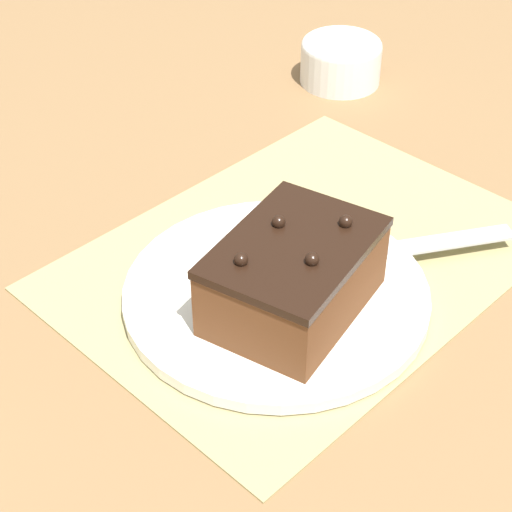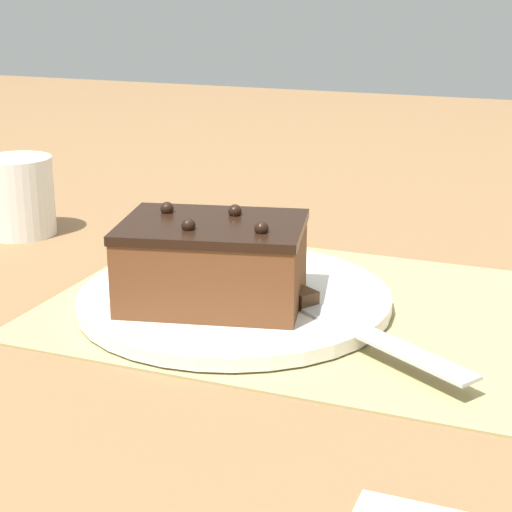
{
  "view_description": "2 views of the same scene",
  "coord_description": "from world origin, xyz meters",
  "px_view_note": "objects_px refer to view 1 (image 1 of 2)",
  "views": [
    {
      "loc": [
        0.5,
        0.43,
        0.53
      ],
      "look_at": [
        0.06,
        -0.0,
        0.04
      ],
      "focal_mm": 60.0,
      "sensor_mm": 36.0,
      "label": 1
    },
    {
      "loc": [
        -0.22,
        0.69,
        0.29
      ],
      "look_at": [
        0.05,
        -0.0,
        0.04
      ],
      "focal_mm": 60.0,
      "sensor_mm": 36.0,
      "label": 2
    }
  ],
  "objects_px": {
    "serving_knife": "(346,254)",
    "small_bowl": "(341,60)",
    "chocolate_cake": "(294,276)",
    "cake_plate": "(276,294)"
  },
  "relations": [
    {
      "from": "serving_knife",
      "to": "small_bowl",
      "type": "relative_size",
      "value": 2.18
    },
    {
      "from": "serving_knife",
      "to": "chocolate_cake",
      "type": "bearing_deg",
      "value": -50.84
    },
    {
      "from": "serving_knife",
      "to": "small_bowl",
      "type": "height_order",
      "value": "small_bowl"
    },
    {
      "from": "chocolate_cake",
      "to": "serving_knife",
      "type": "bearing_deg",
      "value": -172.73
    },
    {
      "from": "cake_plate",
      "to": "chocolate_cake",
      "type": "bearing_deg",
      "value": 73.89
    },
    {
      "from": "cake_plate",
      "to": "serving_knife",
      "type": "height_order",
      "value": "serving_knife"
    },
    {
      "from": "small_bowl",
      "to": "serving_knife",
      "type": "bearing_deg",
      "value": 40.82
    },
    {
      "from": "cake_plate",
      "to": "serving_knife",
      "type": "xyz_separation_m",
      "value": [
        -0.08,
        0.02,
        0.01
      ]
    },
    {
      "from": "small_bowl",
      "to": "chocolate_cake",
      "type": "bearing_deg",
      "value": 34.94
    },
    {
      "from": "chocolate_cake",
      "to": "small_bowl",
      "type": "xyz_separation_m",
      "value": [
        -0.39,
        -0.27,
        -0.02
      ]
    }
  ]
}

